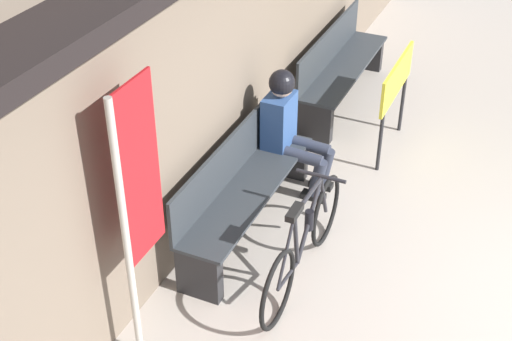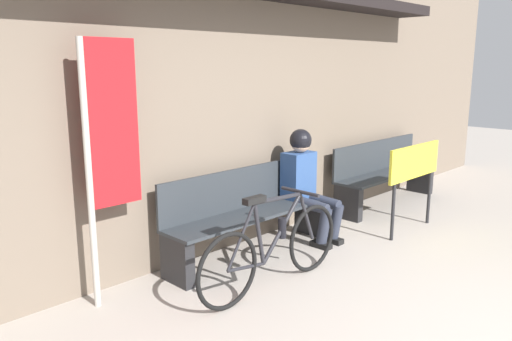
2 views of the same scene
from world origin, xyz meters
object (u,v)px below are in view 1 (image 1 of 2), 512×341
(bicycle, at_px, (304,243))
(banner_pole, at_px, (136,195))
(park_bench_near, at_px, (242,189))
(park_bench_far, at_px, (340,67))
(signboard, at_px, (396,84))
(person_seated, at_px, (289,123))

(bicycle, relative_size, banner_pole, 0.81)
(park_bench_near, bearing_deg, bicycle, -119.15)
(park_bench_near, distance_m, bicycle, 0.80)
(park_bench_far, height_order, signboard, signboard)
(banner_pole, bearing_deg, bicycle, -36.16)
(bicycle, relative_size, signboard, 1.58)
(bicycle, distance_m, person_seated, 1.30)
(person_seated, distance_m, banner_pole, 2.24)
(bicycle, distance_m, signboard, 2.17)
(park_bench_near, bearing_deg, signboard, -24.90)
(banner_pole, height_order, signboard, banner_pole)
(park_bench_far, bearing_deg, bicycle, -166.53)
(park_bench_near, distance_m, banner_pole, 1.66)
(person_seated, xyz_separation_m, park_bench_far, (1.80, 0.12, -0.27))
(park_bench_near, relative_size, bicycle, 1.16)
(bicycle, xyz_separation_m, banner_pole, (-1.03, 0.75, 0.91))
(park_bench_far, distance_m, signboard, 1.17)
(park_bench_near, bearing_deg, person_seated, -8.97)
(park_bench_near, relative_size, park_bench_far, 0.98)
(bicycle, bearing_deg, banner_pole, 143.84)
(park_bench_near, relative_size, person_seated, 1.62)
(bicycle, xyz_separation_m, person_seated, (1.12, 0.58, 0.32))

